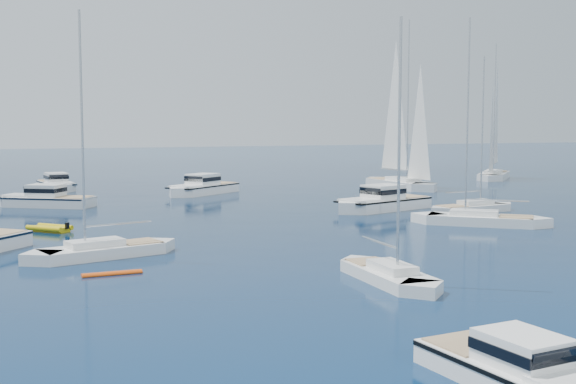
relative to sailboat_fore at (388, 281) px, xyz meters
name	(u,v)px	position (x,y,z in m)	size (l,w,h in m)	color
ground	(446,280)	(2.84, -0.73, 0.00)	(400.00, 400.00, 0.00)	navy
motor_cruiser_centre	(381,210)	(13.51, 26.31, 0.00)	(3.36, 10.97, 2.88)	white
motor_cruiser_far_l	(44,207)	(-14.36, 39.78, 0.00)	(3.09, 10.09, 2.65)	silver
motor_cruiser_distant	(202,194)	(2.18, 46.33, 0.00)	(3.29, 10.74, 2.82)	white
motor_cruiser_horizon	(57,190)	(-12.24, 57.36, 0.00)	(2.92, 9.54, 2.50)	white
sailboat_fore	(388,281)	(0.00, 0.00, 0.00)	(2.32, 8.93, 13.13)	white
sailboat_mid_r	(480,225)	(16.10, 15.26, 0.00)	(2.86, 10.98, 16.14)	white
sailboat_mid_l	(102,257)	(-12.36, 11.68, 0.00)	(2.57, 9.87, 14.51)	silver
sailboat_centre	(472,212)	(20.30, 22.34, 0.00)	(2.47, 9.51, 13.97)	silver
sailboat_sails_r	(400,188)	(26.10, 45.37, 0.00)	(3.58, 13.79, 20.27)	silver
sailboat_sails_far	(494,179)	(45.32, 53.40, 0.00)	(3.36, 12.93, 19.01)	silver
tender_yellow	(50,232)	(-14.69, 23.23, 0.00)	(1.82, 3.24, 0.95)	gold
tender_grey_far	(44,198)	(-14.06, 47.95, 0.00)	(1.86, 3.32, 0.95)	black
kayak_orange	(112,275)	(-12.46, 6.40, 0.00)	(0.56, 3.04, 0.30)	#C23E09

